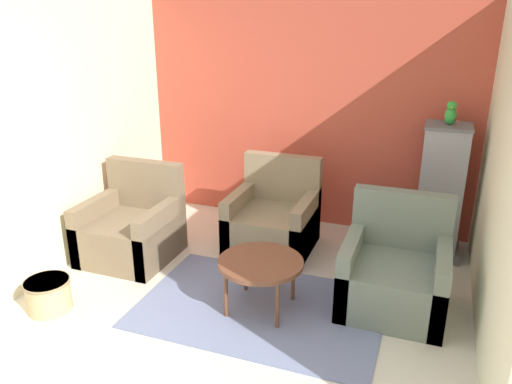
{
  "coord_description": "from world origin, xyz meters",
  "views": [
    {
      "loc": [
        1.47,
        -2.33,
        2.48
      ],
      "look_at": [
        0.0,
        1.65,
        0.93
      ],
      "focal_mm": 35.0,
      "sensor_mm": 36.0,
      "label": 1
    }
  ],
  "objects_px": {
    "parrot": "(451,114)",
    "wicker_basket": "(48,294)",
    "armchair_right": "(394,275)",
    "armchair_middle": "(273,221)",
    "coffee_table": "(261,265)",
    "armchair_left": "(132,230)",
    "potted_plant": "(373,210)",
    "birdcage": "(440,193)"
  },
  "relations": [
    {
      "from": "parrot",
      "to": "wicker_basket",
      "type": "xyz_separation_m",
      "value": [
        -3.13,
        -2.33,
        -1.37
      ]
    },
    {
      "from": "parrot",
      "to": "wicker_basket",
      "type": "relative_size",
      "value": 0.62
    },
    {
      "from": "armchair_right",
      "to": "armchair_middle",
      "type": "bearing_deg",
      "value": 151.12
    },
    {
      "from": "wicker_basket",
      "to": "coffee_table",
      "type": "bearing_deg",
      "value": 20.68
    },
    {
      "from": "coffee_table",
      "to": "armchair_middle",
      "type": "bearing_deg",
      "value": 103.24
    },
    {
      "from": "armchair_right",
      "to": "armchair_middle",
      "type": "relative_size",
      "value": 1.0
    },
    {
      "from": "armchair_left",
      "to": "potted_plant",
      "type": "relative_size",
      "value": 1.42
    },
    {
      "from": "coffee_table",
      "to": "wicker_basket",
      "type": "relative_size",
      "value": 1.88
    },
    {
      "from": "potted_plant",
      "to": "armchair_left",
      "type": "bearing_deg",
      "value": -153.26
    },
    {
      "from": "coffee_table",
      "to": "armchair_right",
      "type": "height_order",
      "value": "armchair_right"
    },
    {
      "from": "birdcage",
      "to": "coffee_table",
      "type": "bearing_deg",
      "value": -129.68
    },
    {
      "from": "birdcage",
      "to": "potted_plant",
      "type": "bearing_deg",
      "value": -178.68
    },
    {
      "from": "parrot",
      "to": "armchair_left",
      "type": "bearing_deg",
      "value": -158.27
    },
    {
      "from": "armchair_middle",
      "to": "potted_plant",
      "type": "xyz_separation_m",
      "value": [
        1.01,
        0.45,
        0.11
      ]
    },
    {
      "from": "armchair_middle",
      "to": "wicker_basket",
      "type": "xyz_separation_m",
      "value": [
        -1.45,
        -1.86,
        -0.15
      ]
    },
    {
      "from": "coffee_table",
      "to": "armchair_right",
      "type": "bearing_deg",
      "value": 22.82
    },
    {
      "from": "armchair_right",
      "to": "parrot",
      "type": "xyz_separation_m",
      "value": [
        0.31,
        1.22,
        1.22
      ]
    },
    {
      "from": "armchair_left",
      "to": "armchair_middle",
      "type": "xyz_separation_m",
      "value": [
        1.33,
        0.73,
        0.0
      ]
    },
    {
      "from": "armchair_left",
      "to": "parrot",
      "type": "xyz_separation_m",
      "value": [
        3.01,
        1.2,
        1.22
      ]
    },
    {
      "from": "coffee_table",
      "to": "armchair_middle",
      "type": "height_order",
      "value": "armchair_middle"
    },
    {
      "from": "armchair_middle",
      "to": "parrot",
      "type": "bearing_deg",
      "value": 15.69
    },
    {
      "from": "birdcage",
      "to": "potted_plant",
      "type": "xyz_separation_m",
      "value": [
        -0.66,
        -0.02,
        -0.28
      ]
    },
    {
      "from": "parrot",
      "to": "potted_plant",
      "type": "distance_m",
      "value": 1.29
    },
    {
      "from": "coffee_table",
      "to": "potted_plant",
      "type": "relative_size",
      "value": 1.08
    },
    {
      "from": "armchair_right",
      "to": "potted_plant",
      "type": "distance_m",
      "value": 1.26
    },
    {
      "from": "armchair_middle",
      "to": "wicker_basket",
      "type": "distance_m",
      "value": 2.37
    },
    {
      "from": "armchair_right",
      "to": "armchair_middle",
      "type": "distance_m",
      "value": 1.56
    },
    {
      "from": "parrot",
      "to": "birdcage",
      "type": "bearing_deg",
      "value": -90.0
    },
    {
      "from": "wicker_basket",
      "to": "potted_plant",
      "type": "bearing_deg",
      "value": 43.25
    },
    {
      "from": "armchair_middle",
      "to": "parrot",
      "type": "xyz_separation_m",
      "value": [
        1.68,
        0.47,
        1.22
      ]
    },
    {
      "from": "coffee_table",
      "to": "parrot",
      "type": "bearing_deg",
      "value": 50.35
    },
    {
      "from": "parrot",
      "to": "coffee_table",
      "type": "bearing_deg",
      "value": -129.65
    },
    {
      "from": "armchair_right",
      "to": "potted_plant",
      "type": "xyz_separation_m",
      "value": [
        -0.35,
        1.21,
        0.11
      ]
    },
    {
      "from": "potted_plant",
      "to": "wicker_basket",
      "type": "bearing_deg",
      "value": -136.75
    },
    {
      "from": "coffee_table",
      "to": "wicker_basket",
      "type": "xyz_separation_m",
      "value": [
        -1.73,
        -0.65,
        -0.28
      ]
    },
    {
      "from": "armchair_right",
      "to": "birdcage",
      "type": "height_order",
      "value": "birdcage"
    },
    {
      "from": "coffee_table",
      "to": "armchair_left",
      "type": "bearing_deg",
      "value": 163.35
    },
    {
      "from": "armchair_left",
      "to": "armchair_right",
      "type": "distance_m",
      "value": 2.7
    },
    {
      "from": "armchair_middle",
      "to": "potted_plant",
      "type": "bearing_deg",
      "value": 24.11
    },
    {
      "from": "armchair_right",
      "to": "wicker_basket",
      "type": "relative_size",
      "value": 2.48
    },
    {
      "from": "wicker_basket",
      "to": "armchair_middle",
      "type": "bearing_deg",
      "value": 52.13
    },
    {
      "from": "armchair_left",
      "to": "armchair_middle",
      "type": "relative_size",
      "value": 1.0
    }
  ]
}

